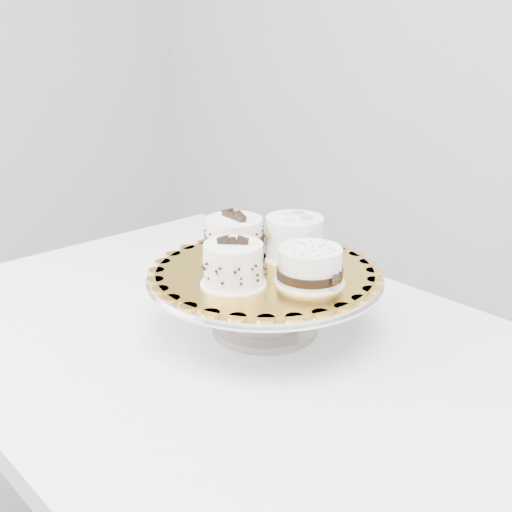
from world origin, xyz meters
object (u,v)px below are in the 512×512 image
Objects in this scene: cake_stand at (265,291)px; table at (234,380)px; cake_ribbon at (310,267)px; cake_dots at (294,237)px; cake_board at (265,271)px; cake_swirl at (233,265)px; cake_banded at (234,240)px.

table is at bearing -110.70° from cake_stand.
cake_ribbon reaches higher than table.
cake_ribbon is (0.09, -0.08, -0.01)m from cake_dots.
cake_swirl is at bearing -90.11° from cake_board.
cake_swirl reaches higher than cake_board.
table is at bearing -110.70° from cake_board.
cake_banded is (-0.05, 0.07, 0.22)m from table.
cake_swirl is 0.11m from cake_banded.
cake_stand is 0.11m from cake_ribbon.
table is 0.16m from cake_stand.
cake_dots reaches higher than cake_board.
table is 3.67× the size of cake_board.
cake_ribbon is (0.09, 0.00, 0.06)m from cake_stand.
cake_stand is 3.07× the size of cake_swirl.
cake_dots is (0.00, 0.16, 0.00)m from cake_swirl.
cake_board is 0.08m from cake_banded.
table is 3.38× the size of cake_stand.
cake_dots reaches higher than cake_stand.
cake_ribbon is (0.09, 0.00, 0.03)m from cake_board.
cake_swirl is at bearing -36.43° from table.
table is 10.29× the size of cake_ribbon.
cake_banded reaches higher than cake_swirl.
cake_ribbon is at bearing 9.55° from cake_banded.
table is at bearing -39.23° from cake_banded.
cake_swirl reaches higher than cake_dots.
table is 11.35× the size of cake_banded.
cake_banded is 0.95× the size of cake_dots.
cake_stand is at bearing -75.96° from cake_board.
table is 0.24m from cake_banded.
cake_stand reaches higher than table.
table is 10.77× the size of cake_dots.
cake_banded is (-0.07, 0.09, 0.00)m from cake_swirl.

